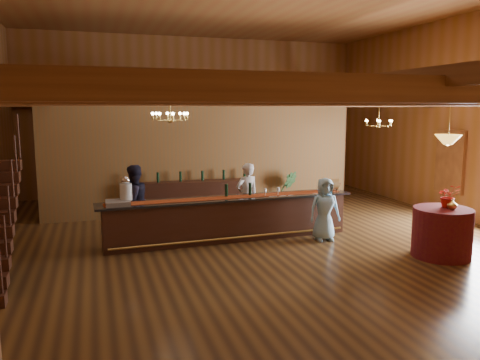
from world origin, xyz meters
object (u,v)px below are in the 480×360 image
object	(u,v)px
backbar_shelf	(192,198)
pendant_lamp	(448,139)
raffle_drum	(333,184)
guest	(325,209)
staff_second	(133,201)
tasting_bar	(229,218)
chandelier_right	(379,123)
beverage_dispenser	(126,191)
round_table	(442,233)
chandelier_left	(170,116)
bartender	(247,196)
floor_plant	(287,190)

from	to	relation	value
backbar_shelf	pendant_lamp	world-z (taller)	pendant_lamp
raffle_drum	guest	distance (m)	1.04
staff_second	raffle_drum	bearing A→B (deg)	133.05
staff_second	tasting_bar	bearing A→B (deg)	120.30
tasting_bar	chandelier_right	bearing A→B (deg)	14.90
beverage_dispenser	backbar_shelf	xyz separation A→B (m)	(1.98, 2.73, -0.78)
round_table	pendant_lamp	size ratio (longest dim) A/B	1.30
round_table	pendant_lamp	world-z (taller)	pendant_lamp
tasting_bar	chandelier_left	size ratio (longest dim) A/B	7.46
pendant_lamp	chandelier_right	bearing A→B (deg)	75.06
chandelier_left	pendant_lamp	xyz separation A→B (m)	(5.06, -2.78, -0.44)
beverage_dispenser	backbar_shelf	bearing A→B (deg)	54.04
pendant_lamp	chandelier_left	bearing A→B (deg)	151.26
round_table	chandelier_left	size ratio (longest dim) A/B	1.46
tasting_bar	beverage_dispenser	distance (m)	2.43
raffle_drum	staff_second	world-z (taller)	staff_second
chandelier_left	bartender	xyz separation A→B (m)	(1.97, 0.54, -2.01)
tasting_bar	chandelier_left	xyz separation A→B (m)	(-1.27, 0.26, 2.34)
backbar_shelf	chandelier_left	world-z (taller)	chandelier_left
chandelier_right	staff_second	bearing A→B (deg)	-175.18
raffle_drum	round_table	bearing A→B (deg)	-66.60
backbar_shelf	guest	xyz separation A→B (m)	(2.40, -3.40, 0.23)
beverage_dispenser	floor_plant	bearing A→B (deg)	28.61
tasting_bar	round_table	size ratio (longest dim) A/B	5.11
raffle_drum	bartender	xyz separation A→B (m)	(-1.99, 0.76, -0.33)
staff_second	guest	bearing A→B (deg)	122.41
pendant_lamp	guest	distance (m)	3.01
staff_second	floor_plant	distance (m)	4.96
guest	backbar_shelf	bearing A→B (deg)	132.79
round_table	bartender	world-z (taller)	bartender
beverage_dispenser	staff_second	world-z (taller)	staff_second
beverage_dispenser	chandelier_left	size ratio (longest dim) A/B	0.75
tasting_bar	pendant_lamp	distance (m)	4.93
beverage_dispenser	floor_plant	xyz separation A→B (m)	(4.85, 2.65, -0.69)
pendant_lamp	staff_second	size ratio (longest dim) A/B	0.52
tasting_bar	chandelier_left	distance (m)	2.68
chandelier_left	chandelier_right	world-z (taller)	same
round_table	staff_second	size ratio (longest dim) A/B	0.68
floor_plant	bartender	bearing A→B (deg)	-135.50
backbar_shelf	floor_plant	size ratio (longest dim) A/B	3.02
pendant_lamp	guest	bearing A→B (deg)	133.02
backbar_shelf	staff_second	xyz separation A→B (m)	(-1.76, -1.84, 0.36)
guest	floor_plant	size ratio (longest dim) A/B	1.24
pendant_lamp	bartender	bearing A→B (deg)	133.05
pendant_lamp	staff_second	xyz separation A→B (m)	(-5.87, 3.39, -1.54)
chandelier_left	pendant_lamp	bearing A→B (deg)	-28.74
chandelier_right	round_table	bearing A→B (deg)	-104.94
chandelier_left	pendant_lamp	distance (m)	5.79
beverage_dispenser	round_table	bearing A→B (deg)	-22.29
chandelier_left	floor_plant	xyz separation A→B (m)	(3.83, 2.37, -2.26)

